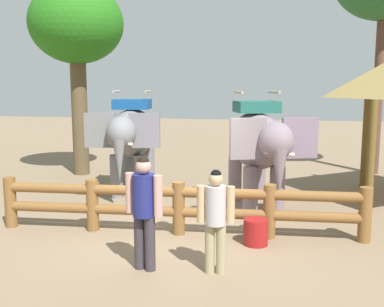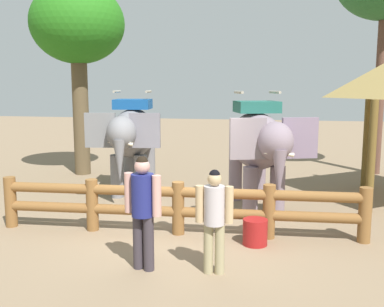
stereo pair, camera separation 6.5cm
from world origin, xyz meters
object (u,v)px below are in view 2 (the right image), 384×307
(elephant_center, at_px, (258,144))
(tree_back_center, at_px, (78,28))
(log_fence, at_px, (178,204))
(tourist_man_in_blue, at_px, (143,205))
(feed_bucket, at_px, (255,232))
(tourist_woman_in_black, at_px, (214,214))
(elephant_near_left, at_px, (132,136))

(elephant_center, xyz_separation_m, tree_back_center, (-5.90, 3.23, 3.16))
(tree_back_center, bearing_deg, log_fence, -50.03)
(tourist_man_in_blue, bearing_deg, elephant_center, 67.58)
(elephant_center, height_order, tree_back_center, tree_back_center)
(feed_bucket, bearing_deg, tree_back_center, 136.69)
(tourist_woman_in_black, distance_m, tree_back_center, 9.66)
(elephant_center, bearing_deg, feed_bucket, -87.92)
(tree_back_center, bearing_deg, feed_bucket, -43.31)
(elephant_near_left, distance_m, tourist_woman_in_black, 5.73)
(elephant_near_left, relative_size, tree_back_center, 0.54)
(log_fence, xyz_separation_m, feed_bucket, (1.52, -0.32, -0.36))
(tourist_man_in_blue, distance_m, tree_back_center, 9.08)
(log_fence, distance_m, tourist_woman_in_black, 2.00)
(tree_back_center, xyz_separation_m, feed_bucket, (5.99, -5.65, -4.48))
(tourist_woman_in_black, relative_size, tree_back_center, 0.27)
(tourist_man_in_blue, height_order, feed_bucket, tourist_man_in_blue)
(tourist_man_in_blue, distance_m, feed_bucket, 2.38)
(elephant_center, height_order, tourist_woman_in_black, elephant_center)
(log_fence, xyz_separation_m, tourist_man_in_blue, (-0.16, -1.78, 0.45))
(elephant_near_left, relative_size, tourist_man_in_blue, 1.79)
(tourist_woman_in_black, height_order, tree_back_center, tree_back_center)
(elephant_near_left, xyz_separation_m, elephant_center, (3.43, -1.06, 0.00))
(log_fence, relative_size, feed_bucket, 15.04)
(elephant_near_left, distance_m, tourist_man_in_blue, 5.28)
(tourist_man_in_blue, height_order, tree_back_center, tree_back_center)
(tourist_woman_in_black, distance_m, tourist_man_in_blue, 1.13)
(tree_back_center, bearing_deg, tourist_woman_in_black, -52.39)
(log_fence, bearing_deg, elephant_center, 55.53)
(elephant_near_left, bearing_deg, tourist_man_in_blue, -69.63)
(feed_bucket, bearing_deg, elephant_center, 92.08)
(log_fence, relative_size, elephant_center, 2.19)
(tourist_man_in_blue, bearing_deg, tourist_woman_in_black, 3.13)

